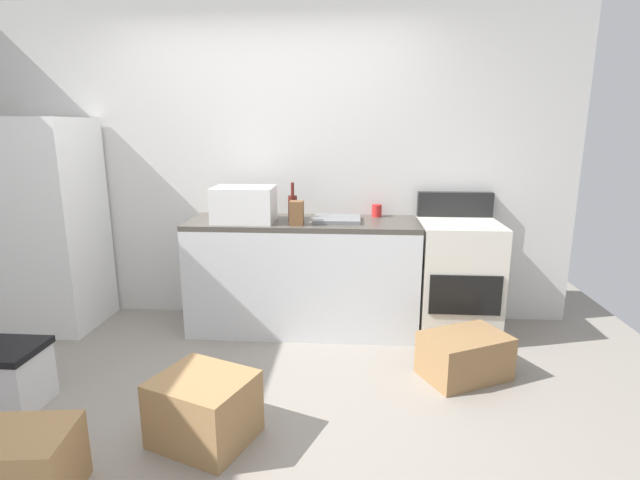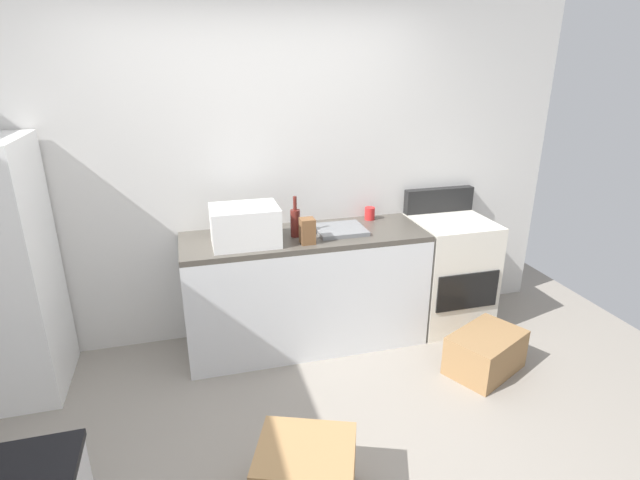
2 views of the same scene
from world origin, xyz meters
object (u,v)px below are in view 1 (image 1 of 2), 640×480
(wine_bottle, at_px, (293,207))
(coffee_mug, at_px, (377,211))
(cardboard_box_small, at_px, (465,356))
(microwave, at_px, (244,204))
(cardboard_box_large, at_px, (204,409))
(knife_block, at_px, (297,213))
(cardboard_box_medium, at_px, (23,468))
(stove_oven, at_px, (457,276))
(storage_bin, at_px, (3,377))
(refrigerator, at_px, (49,225))

(wine_bottle, xyz_separation_m, coffee_mug, (0.66, 0.23, -0.06))
(wine_bottle, bearing_deg, cardboard_box_small, -29.95)
(microwave, xyz_separation_m, cardboard_box_large, (0.08, -1.42, -0.86))
(wine_bottle, distance_m, cardboard_box_small, 1.65)
(knife_block, bearing_deg, coffee_mug, 32.48)
(cardboard_box_medium, bearing_deg, stove_oven, 41.43)
(microwave, height_order, storage_bin, microwave)
(coffee_mug, xyz_separation_m, cardboard_box_large, (-0.95, -1.70, -0.77))
(knife_block, relative_size, storage_bin, 0.39)
(cardboard_box_medium, bearing_deg, microwave, 72.96)
(microwave, xyz_separation_m, wine_bottle, (0.37, 0.06, -0.03))
(coffee_mug, bearing_deg, stove_oven, -17.70)
(stove_oven, bearing_deg, refrigerator, -179.03)
(coffee_mug, bearing_deg, cardboard_box_large, -119.26)
(coffee_mug, height_order, cardboard_box_small, coffee_mug)
(wine_bottle, relative_size, cardboard_box_small, 0.56)
(refrigerator, height_order, wine_bottle, refrigerator)
(refrigerator, xyz_separation_m, wine_bottle, (1.97, 0.03, 0.17))
(cardboard_box_medium, xyz_separation_m, cardboard_box_small, (2.17, 1.25, -0.02))
(microwave, bearing_deg, coffee_mug, 15.48)
(coffee_mug, xyz_separation_m, storage_bin, (-2.22, -1.48, -0.76))
(refrigerator, xyz_separation_m, stove_oven, (3.27, 0.06, -0.38))
(coffee_mug, distance_m, cardboard_box_large, 2.10)
(microwave, bearing_deg, stove_oven, 2.84)
(coffee_mug, bearing_deg, knife_block, -147.52)
(microwave, height_order, knife_block, microwave)
(coffee_mug, relative_size, storage_bin, 0.22)
(knife_block, xyz_separation_m, cardboard_box_small, (1.17, -0.54, -0.84))
(wine_bottle, bearing_deg, microwave, -171.38)
(cardboard_box_medium, bearing_deg, storage_bin, 131.14)
(knife_block, xyz_separation_m, cardboard_box_large, (-0.34, -1.31, -0.81))
(refrigerator, height_order, cardboard_box_medium, refrigerator)
(cardboard_box_large, bearing_deg, cardboard_box_small, 27.04)
(wine_bottle, bearing_deg, refrigerator, -179.18)
(cardboard_box_large, distance_m, cardboard_box_medium, 0.81)
(storage_bin, bearing_deg, stove_oven, 24.14)
(stove_oven, height_order, cardboard_box_medium, stove_oven)
(microwave, bearing_deg, storage_bin, -134.90)
(stove_oven, xyz_separation_m, wine_bottle, (-1.30, -0.03, 0.54))
(microwave, bearing_deg, wine_bottle, 8.62)
(cardboard_box_large, distance_m, cardboard_box_small, 1.70)
(microwave, height_order, cardboard_box_small, microwave)
(refrigerator, xyz_separation_m, cardboard_box_medium, (1.03, -1.93, -0.68))
(cardboard_box_large, bearing_deg, microwave, 93.05)
(stove_oven, relative_size, cardboard_box_medium, 2.58)
(microwave, distance_m, wine_bottle, 0.37)
(refrigerator, distance_m, cardboard_box_medium, 2.28)
(microwave, bearing_deg, knife_block, -13.99)
(storage_bin, bearing_deg, microwave, 45.10)
(storage_bin, bearing_deg, cardboard_box_medium, -48.86)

